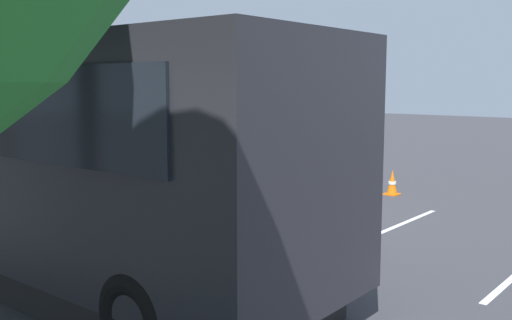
{
  "coord_description": "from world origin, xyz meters",
  "views": [
    {
      "loc": [
        -8.07,
        9.06,
        2.73
      ],
      "look_at": [
        0.03,
        -0.38,
        1.1
      ],
      "focal_mm": 40.97,
      "sensor_mm": 36.0,
      "label": 1
    }
  ],
  "objects_px": {
    "spectator_left": "(184,183)",
    "parked_motorcycle_dark": "(90,201)",
    "spectator_centre": "(148,173)",
    "spectator_far_left": "(241,187)",
    "tour_bus": "(49,160)",
    "parked_motorcycle_silver": "(271,237)",
    "stunt_motorcycle": "(297,147)",
    "traffic_cone": "(392,183)"
  },
  "relations": [
    {
      "from": "spectator_left",
      "to": "parked_motorcycle_dark",
      "type": "relative_size",
      "value": 0.82
    },
    {
      "from": "spectator_centre",
      "to": "parked_motorcycle_dark",
      "type": "bearing_deg",
      "value": 25.39
    },
    {
      "from": "spectator_far_left",
      "to": "spectator_centre",
      "type": "bearing_deg",
      "value": 10.08
    },
    {
      "from": "tour_bus",
      "to": "spectator_centre",
      "type": "xyz_separation_m",
      "value": [
        0.83,
        -2.46,
        -0.56
      ]
    },
    {
      "from": "spectator_far_left",
      "to": "parked_motorcycle_dark",
      "type": "height_order",
      "value": "spectator_far_left"
    },
    {
      "from": "spectator_centre",
      "to": "spectator_far_left",
      "type": "bearing_deg",
      "value": -169.92
    },
    {
      "from": "spectator_left",
      "to": "parked_motorcycle_dark",
      "type": "distance_m",
      "value": 2.24
    },
    {
      "from": "tour_bus",
      "to": "spectator_left",
      "type": "distance_m",
      "value": 2.53
    },
    {
      "from": "parked_motorcycle_silver",
      "to": "parked_motorcycle_dark",
      "type": "bearing_deg",
      "value": 2.68
    },
    {
      "from": "spectator_left",
      "to": "stunt_motorcycle",
      "type": "relative_size",
      "value": 0.89
    },
    {
      "from": "stunt_motorcycle",
      "to": "spectator_left",
      "type": "bearing_deg",
      "value": 107.31
    },
    {
      "from": "spectator_far_left",
      "to": "spectator_centre",
      "type": "xyz_separation_m",
      "value": [
        1.99,
        0.35,
        0.09
      ]
    },
    {
      "from": "parked_motorcycle_silver",
      "to": "traffic_cone",
      "type": "relative_size",
      "value": 3.23
    },
    {
      "from": "traffic_cone",
      "to": "spectator_centre",
      "type": "bearing_deg",
      "value": 73.77
    },
    {
      "from": "parked_motorcycle_dark",
      "to": "traffic_cone",
      "type": "height_order",
      "value": "parked_motorcycle_dark"
    },
    {
      "from": "tour_bus",
      "to": "spectator_left",
      "type": "xyz_separation_m",
      "value": [
        -0.16,
        -2.44,
        -0.64
      ]
    },
    {
      "from": "stunt_motorcycle",
      "to": "tour_bus",
      "type": "bearing_deg",
      "value": 101.23
    },
    {
      "from": "tour_bus",
      "to": "parked_motorcycle_silver",
      "type": "relative_size",
      "value": 4.55
    },
    {
      "from": "spectator_left",
      "to": "spectator_centre",
      "type": "bearing_deg",
      "value": -1.08
    },
    {
      "from": "spectator_left",
      "to": "traffic_cone",
      "type": "xyz_separation_m",
      "value": [
        -0.8,
        -6.18,
        -0.7
      ]
    },
    {
      "from": "spectator_centre",
      "to": "stunt_motorcycle",
      "type": "height_order",
      "value": "stunt_motorcycle"
    },
    {
      "from": "parked_motorcycle_dark",
      "to": "spectator_left",
      "type": "bearing_deg",
      "value": -166.3
    },
    {
      "from": "parked_motorcycle_silver",
      "to": "stunt_motorcycle",
      "type": "xyz_separation_m",
      "value": [
        3.99,
        -5.99,
        0.57
      ]
    },
    {
      "from": "spectator_far_left",
      "to": "parked_motorcycle_dark",
      "type": "distance_m",
      "value": 3.28
    },
    {
      "from": "tour_bus",
      "to": "spectator_far_left",
      "type": "xyz_separation_m",
      "value": [
        -1.16,
        -2.81,
        -0.65
      ]
    },
    {
      "from": "spectator_left",
      "to": "stunt_motorcycle",
      "type": "height_order",
      "value": "stunt_motorcycle"
    },
    {
      "from": "parked_motorcycle_silver",
      "to": "spectator_far_left",
      "type": "bearing_deg",
      "value": -29.42
    },
    {
      "from": "parked_motorcycle_dark",
      "to": "spectator_far_left",
      "type": "bearing_deg",
      "value": -164.09
    },
    {
      "from": "tour_bus",
      "to": "traffic_cone",
      "type": "relative_size",
      "value": 14.73
    },
    {
      "from": "parked_motorcycle_silver",
      "to": "parked_motorcycle_dark",
      "type": "xyz_separation_m",
      "value": [
        4.33,
        0.2,
        0.0
      ]
    },
    {
      "from": "parked_motorcycle_silver",
      "to": "spectator_centre",
      "type": "bearing_deg",
      "value": -5.9
    },
    {
      "from": "spectator_far_left",
      "to": "spectator_centre",
      "type": "relative_size",
      "value": 0.93
    },
    {
      "from": "spectator_far_left",
      "to": "traffic_cone",
      "type": "distance_m",
      "value": 5.85
    },
    {
      "from": "spectator_far_left",
      "to": "tour_bus",
      "type": "bearing_deg",
      "value": 67.6
    },
    {
      "from": "stunt_motorcycle",
      "to": "parked_motorcycle_dark",
      "type": "bearing_deg",
      "value": 86.81
    },
    {
      "from": "spectator_left",
      "to": "spectator_centre",
      "type": "relative_size",
      "value": 0.93
    },
    {
      "from": "spectator_far_left",
      "to": "stunt_motorcycle",
      "type": "relative_size",
      "value": 0.89
    },
    {
      "from": "tour_bus",
      "to": "spectator_far_left",
      "type": "height_order",
      "value": "tour_bus"
    },
    {
      "from": "spectator_left",
      "to": "parked_motorcycle_silver",
      "type": "xyz_separation_m",
      "value": [
        -2.22,
        0.31,
        -0.52
      ]
    },
    {
      "from": "tour_bus",
      "to": "spectator_left",
      "type": "relative_size",
      "value": 5.53
    },
    {
      "from": "spectator_centre",
      "to": "parked_motorcycle_silver",
      "type": "xyz_separation_m",
      "value": [
        -3.21,
        0.33,
        -0.6
      ]
    },
    {
      "from": "traffic_cone",
      "to": "parked_motorcycle_dark",
      "type": "bearing_deg",
      "value": 66.44
    }
  ]
}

